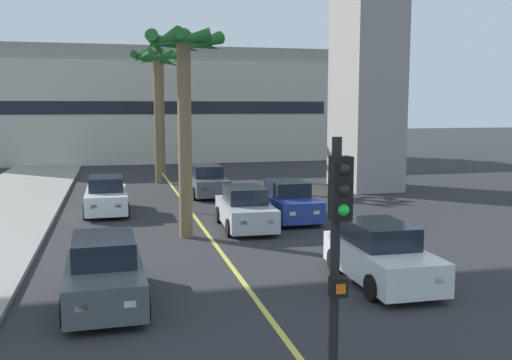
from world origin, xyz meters
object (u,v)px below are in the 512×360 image
(car_queue_sixth, at_px, (207,182))
(traffic_light_median_far, at_px, (183,150))
(car_queue_fourth, at_px, (105,273))
(traffic_light_median_near, at_px, (337,260))
(palm_tree_far_median, at_px, (157,76))
(car_queue_second, at_px, (381,255))
(car_queue_fifth, at_px, (245,209))
(car_queue_third, at_px, (106,196))
(palm_tree_near_median, at_px, (185,79))
(palm_tree_mid_median, at_px, (161,71))
(car_queue_front, at_px, (288,202))

(car_queue_sixth, distance_m, traffic_light_median_far, 5.08)
(car_queue_fourth, relative_size, traffic_light_median_near, 0.99)
(palm_tree_far_median, bearing_deg, car_queue_second, -79.17)
(car_queue_fourth, xyz_separation_m, car_queue_fifth, (5.02, 7.40, 0.00))
(traffic_light_median_far, bearing_deg, car_queue_third, 170.07)
(car_queue_second, distance_m, car_queue_fifth, 7.69)
(car_queue_fourth, distance_m, palm_tree_far_median, 22.15)
(traffic_light_median_near, bearing_deg, traffic_light_median_far, 89.14)
(car_queue_second, bearing_deg, car_queue_sixth, 97.59)
(traffic_light_median_far, distance_m, palm_tree_near_median, 5.65)
(traffic_light_median_near, height_order, palm_tree_mid_median, palm_tree_mid_median)
(car_queue_third, xyz_separation_m, palm_tree_mid_median, (3.61, 14.55, 6.21))
(car_queue_fourth, relative_size, traffic_light_median_far, 0.99)
(car_queue_sixth, relative_size, palm_tree_near_median, 0.58)
(car_queue_front, relative_size, car_queue_sixth, 1.00)
(car_queue_front, bearing_deg, traffic_light_median_far, 145.87)
(car_queue_fifth, bearing_deg, traffic_light_median_near, -98.38)
(car_queue_third, xyz_separation_m, palm_tree_far_median, (2.95, 9.36, 5.58))
(traffic_light_median_near, distance_m, palm_tree_mid_median, 33.85)
(car_queue_fifth, relative_size, traffic_light_median_near, 0.99)
(car_queue_second, relative_size, car_queue_sixth, 1.00)
(car_queue_front, bearing_deg, traffic_light_median_near, -104.83)
(car_queue_third, relative_size, traffic_light_median_near, 0.98)
(traffic_light_median_near, bearing_deg, car_queue_third, 98.82)
(car_queue_front, bearing_deg, car_queue_fifth, -148.12)
(car_queue_fourth, distance_m, traffic_light_median_near, 7.96)
(car_queue_sixth, height_order, palm_tree_near_median, palm_tree_near_median)
(car_queue_fifth, relative_size, traffic_light_median_far, 0.99)
(car_queue_third, height_order, car_queue_sixth, same)
(traffic_light_median_far, bearing_deg, car_queue_second, -71.52)
(car_queue_second, bearing_deg, palm_tree_far_median, 100.83)
(car_queue_front, distance_m, palm_tree_mid_median, 19.15)
(car_queue_third, distance_m, palm_tree_near_median, 7.76)
(traffic_light_median_near, bearing_deg, car_queue_second, 60.16)
(car_queue_third, bearing_deg, traffic_light_median_near, -81.18)
(palm_tree_mid_median, bearing_deg, car_queue_front, -78.77)
(palm_tree_near_median, bearing_deg, car_queue_third, 116.88)
(car_queue_third, xyz_separation_m, traffic_light_median_far, (3.23, -0.57, 1.99))
(car_queue_third, bearing_deg, palm_tree_mid_median, 76.07)
(palm_tree_near_median, bearing_deg, palm_tree_mid_median, 87.62)
(car_queue_front, height_order, car_queue_fifth, same)
(car_queue_fourth, distance_m, palm_tree_near_median, 8.42)
(car_queue_second, relative_size, palm_tree_mid_median, 0.49)
(car_queue_second, height_order, traffic_light_median_near, traffic_light_median_near)
(palm_tree_near_median, bearing_deg, car_queue_second, -56.62)
(car_queue_second, distance_m, traffic_light_median_far, 12.14)
(car_queue_fifth, height_order, palm_tree_mid_median, palm_tree_mid_median)
(car_queue_sixth, height_order, traffic_light_median_far, traffic_light_median_far)
(car_queue_front, xyz_separation_m, car_queue_second, (-0.11, -8.71, 0.00))
(palm_tree_near_median, bearing_deg, palm_tree_far_median, 89.32)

